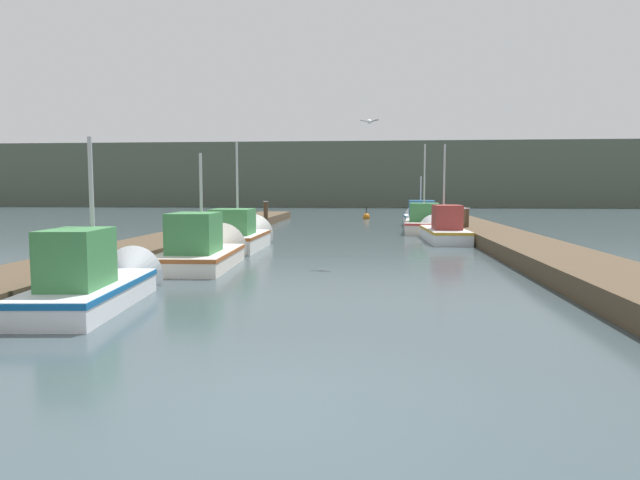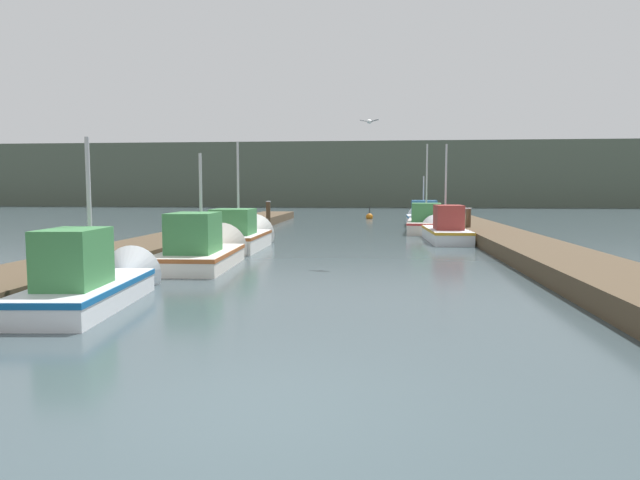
{
  "view_description": "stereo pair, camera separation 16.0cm",
  "coord_description": "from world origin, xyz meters",
  "px_view_note": "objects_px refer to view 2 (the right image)",
  "views": [
    {
      "loc": [
        0.98,
        -5.25,
        2.14
      ],
      "look_at": [
        -0.55,
        11.95,
        0.58
      ],
      "focal_mm": 32.0,
      "sensor_mm": 36.0,
      "label": 1
    },
    {
      "loc": [
        1.14,
        -5.23,
        2.14
      ],
      "look_at": [
        -0.55,
        11.95,
        0.58
      ],
      "focal_mm": 32.0,
      "sensor_mm": 36.0,
      "label": 2
    }
  ],
  "objects_px": {
    "fishing_boat_4": "(426,223)",
    "mooring_piling_0": "(268,214)",
    "fishing_boat_2": "(241,235)",
    "mooring_piling_1": "(468,223)",
    "mooring_piling_2": "(250,224)",
    "fishing_boat_3": "(444,230)",
    "fishing_boat_5": "(423,218)",
    "fishing_boat_1": "(204,250)",
    "channel_buoy": "(369,217)",
    "seagull_lead": "(369,121)",
    "fishing_boat_0": "(94,281)"
  },
  "relations": [
    {
      "from": "fishing_boat_1",
      "to": "mooring_piling_0",
      "type": "distance_m",
      "value": 16.16
    },
    {
      "from": "fishing_boat_3",
      "to": "seagull_lead",
      "type": "relative_size",
      "value": 9.58
    },
    {
      "from": "fishing_boat_4",
      "to": "seagull_lead",
      "type": "relative_size",
      "value": 10.49
    },
    {
      "from": "fishing_boat_1",
      "to": "mooring_piling_0",
      "type": "bearing_deg",
      "value": 91.84
    },
    {
      "from": "mooring_piling_2",
      "to": "mooring_piling_0",
      "type": "bearing_deg",
      "value": 91.62
    },
    {
      "from": "mooring_piling_1",
      "to": "channel_buoy",
      "type": "relative_size",
      "value": 1.31
    },
    {
      "from": "fishing_boat_0",
      "to": "mooring_piling_0",
      "type": "height_order",
      "value": "fishing_boat_0"
    },
    {
      "from": "fishing_boat_0",
      "to": "fishing_boat_5",
      "type": "relative_size",
      "value": 0.95
    },
    {
      "from": "fishing_boat_2",
      "to": "mooring_piling_2",
      "type": "bearing_deg",
      "value": 99.23
    },
    {
      "from": "fishing_boat_1",
      "to": "mooring_piling_2",
      "type": "xyz_separation_m",
      "value": [
        -1.09,
        10.71,
        0.04
      ]
    },
    {
      "from": "mooring_piling_1",
      "to": "seagull_lead",
      "type": "bearing_deg",
      "value": -116.38
    },
    {
      "from": "fishing_boat_2",
      "to": "channel_buoy",
      "type": "xyz_separation_m",
      "value": [
        4.41,
        20.31,
        -0.3
      ]
    },
    {
      "from": "fishing_boat_5",
      "to": "seagull_lead",
      "type": "xyz_separation_m",
      "value": [
        -2.92,
        -16.86,
        3.61
      ]
    },
    {
      "from": "channel_buoy",
      "to": "fishing_boat_0",
      "type": "bearing_deg",
      "value": -98.83
    },
    {
      "from": "fishing_boat_2",
      "to": "seagull_lead",
      "type": "distance_m",
      "value": 6.89
    },
    {
      "from": "fishing_boat_1",
      "to": "fishing_boat_2",
      "type": "relative_size",
      "value": 0.98
    },
    {
      "from": "fishing_boat_2",
      "to": "fishing_boat_3",
      "type": "bearing_deg",
      "value": 25.75
    },
    {
      "from": "fishing_boat_3",
      "to": "mooring_piling_0",
      "type": "xyz_separation_m",
      "value": [
        -8.85,
        7.56,
        0.29
      ]
    },
    {
      "from": "fishing_boat_2",
      "to": "mooring_piling_1",
      "type": "relative_size",
      "value": 3.61
    },
    {
      "from": "channel_buoy",
      "to": "seagull_lead",
      "type": "relative_size",
      "value": 1.79
    },
    {
      "from": "fishing_boat_4",
      "to": "mooring_piling_1",
      "type": "xyz_separation_m",
      "value": [
        1.45,
        -3.97,
        0.23
      ]
    },
    {
      "from": "fishing_boat_0",
      "to": "channel_buoy",
      "type": "distance_m",
      "value": 30.87
    },
    {
      "from": "fishing_boat_3",
      "to": "mooring_piling_2",
      "type": "relative_size",
      "value": 5.68
    },
    {
      "from": "fishing_boat_2",
      "to": "mooring_piling_2",
      "type": "xyz_separation_m",
      "value": [
        -1.0,
        5.92,
        0.03
      ]
    },
    {
      "from": "fishing_boat_2",
      "to": "mooring_piling_1",
      "type": "distance_m",
      "value": 10.07
    },
    {
      "from": "fishing_boat_4",
      "to": "mooring_piling_2",
      "type": "bearing_deg",
      "value": -156.37
    },
    {
      "from": "fishing_boat_3",
      "to": "mooring_piling_0",
      "type": "height_order",
      "value": "fishing_boat_3"
    },
    {
      "from": "fishing_boat_4",
      "to": "channel_buoy",
      "type": "height_order",
      "value": "fishing_boat_4"
    },
    {
      "from": "fishing_boat_4",
      "to": "fishing_boat_1",
      "type": "bearing_deg",
      "value": -113.58
    },
    {
      "from": "mooring_piling_2",
      "to": "channel_buoy",
      "type": "height_order",
      "value": "mooring_piling_2"
    },
    {
      "from": "fishing_boat_2",
      "to": "channel_buoy",
      "type": "relative_size",
      "value": 4.73
    },
    {
      "from": "fishing_boat_1",
      "to": "mooring_piling_0",
      "type": "height_order",
      "value": "fishing_boat_1"
    },
    {
      "from": "fishing_boat_4",
      "to": "mooring_piling_1",
      "type": "distance_m",
      "value": 4.23
    },
    {
      "from": "fishing_boat_3",
      "to": "mooring_piling_2",
      "type": "distance_m",
      "value": 8.96
    },
    {
      "from": "mooring_piling_0",
      "to": "mooring_piling_2",
      "type": "relative_size",
      "value": 1.52
    },
    {
      "from": "fishing_boat_2",
      "to": "fishing_boat_4",
      "type": "height_order",
      "value": "fishing_boat_4"
    },
    {
      "from": "fishing_boat_0",
      "to": "mooring_piling_2",
      "type": "bearing_deg",
      "value": 87.05
    },
    {
      "from": "fishing_boat_5",
      "to": "channel_buoy",
      "type": "xyz_separation_m",
      "value": [
        -3.17,
        7.02,
        -0.3
      ]
    },
    {
      "from": "mooring_piling_2",
      "to": "channel_buoy",
      "type": "bearing_deg",
      "value": 69.42
    },
    {
      "from": "fishing_boat_2",
      "to": "channel_buoy",
      "type": "bearing_deg",
      "value": 77.43
    },
    {
      "from": "fishing_boat_0",
      "to": "mooring_piling_0",
      "type": "bearing_deg",
      "value": 86.86
    },
    {
      "from": "fishing_boat_3",
      "to": "mooring_piling_1",
      "type": "xyz_separation_m",
      "value": [
        1.13,
        1.07,
        0.23
      ]
    },
    {
      "from": "fishing_boat_3",
      "to": "fishing_boat_5",
      "type": "height_order",
      "value": "fishing_boat_3"
    },
    {
      "from": "fishing_boat_1",
      "to": "mooring_piling_2",
      "type": "height_order",
      "value": "fishing_boat_1"
    },
    {
      "from": "fishing_boat_3",
      "to": "fishing_boat_5",
      "type": "bearing_deg",
      "value": 89.02
    },
    {
      "from": "fishing_boat_0",
      "to": "fishing_boat_3",
      "type": "height_order",
      "value": "fishing_boat_3"
    },
    {
      "from": "mooring_piling_1",
      "to": "fishing_boat_3",
      "type": "bearing_deg",
      "value": -136.6
    },
    {
      "from": "fishing_boat_4",
      "to": "mooring_piling_0",
      "type": "bearing_deg",
      "value": 168.17
    },
    {
      "from": "fishing_boat_5",
      "to": "fishing_boat_3",
      "type": "bearing_deg",
      "value": -88.42
    },
    {
      "from": "fishing_boat_4",
      "to": "mooring_piling_0",
      "type": "relative_size",
      "value": 4.09
    }
  ]
}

